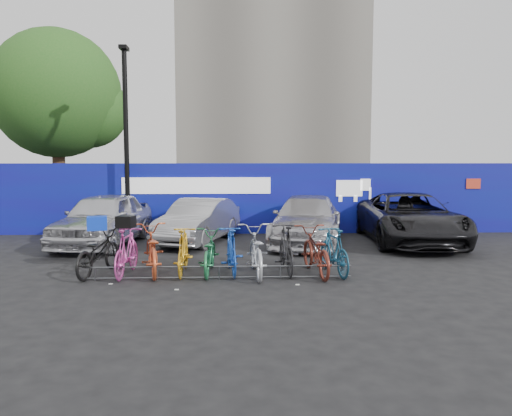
{
  "coord_description": "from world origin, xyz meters",
  "views": [
    {
      "loc": [
        0.4,
        -10.95,
        2.53
      ],
      "look_at": [
        0.87,
        2.0,
        1.26
      ],
      "focal_mm": 35.0,
      "sensor_mm": 36.0,
      "label": 1
    }
  ],
  "objects_px": {
    "car_2": "(307,220)",
    "bike_3": "(183,251)",
    "car_1": "(199,221)",
    "car_3": "(409,218)",
    "bike_2": "(151,250)",
    "bike_5": "(231,251)",
    "bike_rack": "(219,272)",
    "bike_9": "(334,251)",
    "bike_6": "(256,251)",
    "lamppost": "(126,136)",
    "bike_8": "(315,251)",
    "bike_1": "(127,252)",
    "bike_4": "(209,252)",
    "car_0": "(103,219)",
    "bike_0": "(98,252)",
    "tree": "(62,97)",
    "bike_7": "(286,249)"
  },
  "relations": [
    {
      "from": "lamppost",
      "to": "bike_1",
      "type": "bearing_deg",
      "value": -78.1
    },
    {
      "from": "car_1",
      "to": "bike_5",
      "type": "bearing_deg",
      "value": -58.41
    },
    {
      "from": "car_2",
      "to": "bike_3",
      "type": "relative_size",
      "value": 2.83
    },
    {
      "from": "tree",
      "to": "bike_2",
      "type": "distance_m",
      "value": 12.22
    },
    {
      "from": "lamppost",
      "to": "bike_3",
      "type": "relative_size",
      "value": 3.56
    },
    {
      "from": "bike_8",
      "to": "lamppost",
      "type": "bearing_deg",
      "value": -53.47
    },
    {
      "from": "bike_2",
      "to": "bike_6",
      "type": "distance_m",
      "value": 2.31
    },
    {
      "from": "bike_6",
      "to": "bike_8",
      "type": "relative_size",
      "value": 1.03
    },
    {
      "from": "bike_0",
      "to": "bike_9",
      "type": "relative_size",
      "value": 1.1
    },
    {
      "from": "bike_4",
      "to": "bike_6",
      "type": "xyz_separation_m",
      "value": [
        1.03,
        -0.19,
        0.06
      ]
    },
    {
      "from": "tree",
      "to": "car_2",
      "type": "bearing_deg",
      "value": -32.99
    },
    {
      "from": "lamppost",
      "to": "car_1",
      "type": "xyz_separation_m",
      "value": [
        2.4,
        -1.22,
        -2.61
      ]
    },
    {
      "from": "tree",
      "to": "bike_3",
      "type": "distance_m",
      "value": 12.61
    },
    {
      "from": "car_3",
      "to": "bike_8",
      "type": "bearing_deg",
      "value": -127.07
    },
    {
      "from": "bike_4",
      "to": "bike_6",
      "type": "height_order",
      "value": "bike_6"
    },
    {
      "from": "car_0",
      "to": "bike_2",
      "type": "xyz_separation_m",
      "value": [
        2.07,
        -3.84,
        -0.24
      ]
    },
    {
      "from": "car_3",
      "to": "bike_4",
      "type": "xyz_separation_m",
      "value": [
        -5.85,
        -3.92,
        -0.27
      ]
    },
    {
      "from": "tree",
      "to": "car_1",
      "type": "bearing_deg",
      "value": -44.56
    },
    {
      "from": "car_3",
      "to": "bike_2",
      "type": "xyz_separation_m",
      "value": [
        -7.12,
        -3.9,
        -0.22
      ]
    },
    {
      "from": "lamppost",
      "to": "bike_8",
      "type": "bearing_deg",
      "value": -46.65
    },
    {
      "from": "car_2",
      "to": "bike_0",
      "type": "relative_size",
      "value": 2.56
    },
    {
      "from": "bike_rack",
      "to": "bike_8",
      "type": "bearing_deg",
      "value": 10.62
    },
    {
      "from": "bike_8",
      "to": "bike_2",
      "type": "bearing_deg",
      "value": -10.12
    },
    {
      "from": "bike_7",
      "to": "tree",
      "type": "bearing_deg",
      "value": -54.06
    },
    {
      "from": "car_3",
      "to": "bike_8",
      "type": "relative_size",
      "value": 2.73
    },
    {
      "from": "lamppost",
      "to": "car_2",
      "type": "relative_size",
      "value": 1.26
    },
    {
      "from": "car_0",
      "to": "bike_0",
      "type": "height_order",
      "value": "car_0"
    },
    {
      "from": "bike_4",
      "to": "bike_8",
      "type": "xyz_separation_m",
      "value": [
        2.35,
        -0.19,
        0.04
      ]
    },
    {
      "from": "bike_3",
      "to": "bike_8",
      "type": "distance_m",
      "value": 2.91
    },
    {
      "from": "bike_6",
      "to": "car_3",
      "type": "bearing_deg",
      "value": -142.92
    },
    {
      "from": "car_0",
      "to": "car_1",
      "type": "relative_size",
      "value": 1.14
    },
    {
      "from": "car_3",
      "to": "bike_4",
      "type": "height_order",
      "value": "car_3"
    },
    {
      "from": "bike_rack",
      "to": "bike_1",
      "type": "bearing_deg",
      "value": 167.49
    },
    {
      "from": "car_1",
      "to": "car_2",
      "type": "bearing_deg",
      "value": 15.14
    },
    {
      "from": "bike_1",
      "to": "bike_5",
      "type": "relative_size",
      "value": 1.02
    },
    {
      "from": "bike_2",
      "to": "car_0",
      "type": "bearing_deg",
      "value": -74.39
    },
    {
      "from": "lamppost",
      "to": "bike_7",
      "type": "relative_size",
      "value": 3.35
    },
    {
      "from": "bike_8",
      "to": "bike_5",
      "type": "bearing_deg",
      "value": -11.76
    },
    {
      "from": "bike_rack",
      "to": "bike_9",
      "type": "xyz_separation_m",
      "value": [
        2.51,
        0.41,
        0.36
      ]
    },
    {
      "from": "bike_2",
      "to": "bike_9",
      "type": "bearing_deg",
      "value": 164.58
    },
    {
      "from": "bike_5",
      "to": "bike_9",
      "type": "xyz_separation_m",
      "value": [
        2.26,
        -0.14,
        0.0
      ]
    },
    {
      "from": "bike_4",
      "to": "bike_8",
      "type": "relative_size",
      "value": 0.92
    },
    {
      "from": "lamppost",
      "to": "bike_rack",
      "type": "distance_m",
      "value": 7.48
    },
    {
      "from": "bike_0",
      "to": "bike_3",
      "type": "distance_m",
      "value": 1.87
    },
    {
      "from": "bike_5",
      "to": "bike_1",
      "type": "bearing_deg",
      "value": -3.89
    },
    {
      "from": "bike_6",
      "to": "car_2",
      "type": "bearing_deg",
      "value": -115.43
    },
    {
      "from": "tree",
      "to": "bike_6",
      "type": "height_order",
      "value": "tree"
    },
    {
      "from": "car_0",
      "to": "bike_3",
      "type": "height_order",
      "value": "car_0"
    },
    {
      "from": "car_1",
      "to": "bike_6",
      "type": "distance_m",
      "value": 4.67
    },
    {
      "from": "bike_3",
      "to": "bike_9",
      "type": "bearing_deg",
      "value": 178.2
    }
  ]
}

